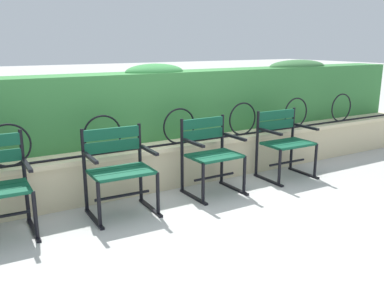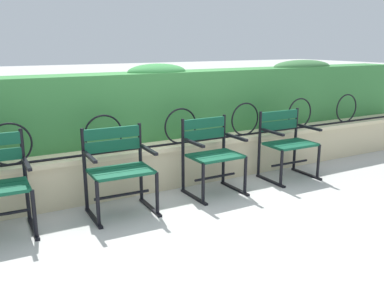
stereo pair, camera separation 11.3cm
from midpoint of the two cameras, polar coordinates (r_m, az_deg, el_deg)
ground_plane at (r=4.42m, az=-0.08°, el=-7.20°), size 60.00×60.00×0.00m
stone_wall at (r=4.99m, az=-4.76°, el=-1.56°), size 8.58×0.41×0.50m
iron_arch_fence at (r=4.72m, az=-6.89°, el=2.84°), size 8.02×0.02×0.42m
hedge_row at (r=5.22m, az=-6.87°, el=6.69°), size 8.41×0.49×0.90m
park_chair_centre_left at (r=4.21m, az=-10.60°, el=-1.88°), size 0.64×0.54×0.85m
park_chair_centre_right at (r=4.72m, az=1.84°, el=0.11°), size 0.59×0.53×0.84m
park_chair_rightmost at (r=5.40m, az=11.68°, el=1.68°), size 0.63×0.53×0.83m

